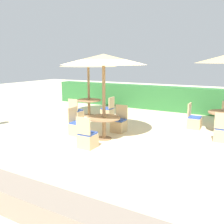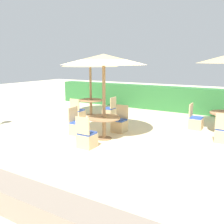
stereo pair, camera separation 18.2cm
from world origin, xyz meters
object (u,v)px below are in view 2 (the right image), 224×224
(patio_chair_back_left_east, at_px, (109,112))
(patio_chair_center_south, at_px, (87,139))
(patio_chair_back_right_south, at_px, (223,134))
(patio_chair_back_left_south, at_px, (78,114))
(parasol_center, at_px, (104,60))
(round_table_back_left, at_px, (91,103))
(patio_chair_center_north, at_px, (120,124))
(round_table_center, at_px, (104,122))
(patio_chair_back_right_west, at_px, (196,122))
(parasol_back_left, at_px, (90,63))
(patio_chair_center_west, at_px, (78,127))

(patio_chair_back_left_east, distance_m, patio_chair_center_south, 3.85)
(patio_chair_back_right_south, bearing_deg, patio_chair_center_south, -142.82)
(patio_chair_back_left_south, distance_m, patio_chair_center_south, 3.46)
(patio_chair_back_left_south, distance_m, parasol_center, 3.60)
(round_table_back_left, distance_m, patio_chair_back_left_east, 1.01)
(patio_chair_center_north, bearing_deg, patio_chair_center_south, 89.57)
(round_table_center, relative_size, patio_chair_back_right_west, 1.12)
(patio_chair_back_left_east, distance_m, patio_chair_center_north, 2.20)
(patio_chair_back_left_east, height_order, patio_chair_back_right_west, same)
(parasol_back_left, height_order, round_table_center, parasol_back_left)
(parasol_center, relative_size, patio_chair_center_west, 2.86)
(parasol_back_left, bearing_deg, patio_chair_center_north, -34.28)
(patio_chair_back_left_south, distance_m, round_table_center, 2.85)
(parasol_center, xyz_separation_m, patio_chair_center_south, (0.01, -0.94, -2.23))
(parasol_center, distance_m, patio_chair_back_right_west, 4.17)
(patio_chair_back_left_south, relative_size, patio_chair_center_west, 1.00)
(round_table_center, xyz_separation_m, patio_chair_back_right_south, (3.32, 1.57, -0.29))
(patio_chair_center_south, distance_m, patio_chair_back_right_south, 4.16)
(parasol_center, bearing_deg, parasol_back_left, 132.26)
(patio_chair_back_right_west, bearing_deg, parasol_back_left, -88.67)
(round_table_back_left, relative_size, patio_chair_center_west, 1.16)
(parasol_center, height_order, patio_chair_center_south, parasol_center)
(parasol_center, height_order, patio_chair_center_north, parasol_center)
(round_table_back_left, bearing_deg, patio_chair_back_right_west, 1.33)
(parasol_back_left, relative_size, patio_chair_back_left_south, 2.73)
(patio_chair_center_west, bearing_deg, patio_chair_back_right_west, 130.37)
(patio_chair_back_left_south, bearing_deg, parasol_back_left, 92.13)
(patio_chair_center_west, xyz_separation_m, patio_chair_back_right_west, (3.26, 2.77, 0.00))
(round_table_back_left, relative_size, parasol_center, 0.41)
(patio_chair_back_right_south, bearing_deg, parasol_center, -154.64)
(round_table_back_left, bearing_deg, patio_chair_back_left_south, -87.87)
(parasol_center, distance_m, patio_chair_center_south, 2.42)
(round_table_back_left, relative_size, round_table_center, 1.04)
(patio_chair_back_left_east, height_order, patio_chair_back_right_south, same)
(patio_chair_center_west, height_order, patio_chair_back_right_south, same)
(parasol_back_left, xyz_separation_m, round_table_center, (2.37, -2.61, -1.81))
(patio_chair_center_west, bearing_deg, patio_chair_center_south, 49.33)
(patio_chair_back_left_south, relative_size, patio_chair_center_south, 1.00)
(parasol_back_left, distance_m, parasol_center, 3.53)
(parasol_center, distance_m, patio_chair_center_north, 2.43)
(round_table_back_left, relative_size, patio_chair_back_right_west, 1.16)
(parasol_back_left, xyz_separation_m, patio_chair_center_north, (2.39, -1.63, -2.10))
(patio_chair_back_right_south, bearing_deg, parasol_back_left, 169.68)
(patio_chair_back_right_west, bearing_deg, patio_chair_back_left_south, -76.30)
(parasol_center, bearing_deg, round_table_center, 180.00)
(parasol_back_left, height_order, patio_chair_center_south, parasol_back_left)
(patio_chair_back_left_east, height_order, round_table_center, patio_chair_back_left_east)
(parasol_back_left, xyz_separation_m, patio_chair_back_left_east, (0.96, 0.03, -2.10))
(patio_chair_back_left_south, height_order, patio_chair_back_right_south, same)
(round_table_center, relative_size, patio_chair_back_right_south, 1.12)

